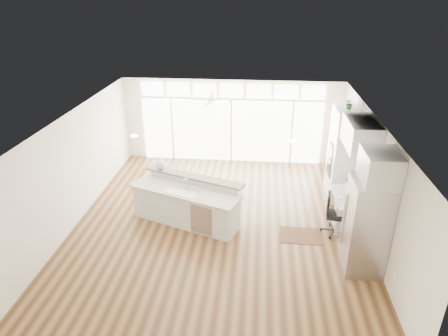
{
  "coord_description": "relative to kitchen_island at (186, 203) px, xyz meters",
  "views": [
    {
      "loc": [
        0.91,
        -8.33,
        5.38
      ],
      "look_at": [
        0.07,
        0.6,
        1.25
      ],
      "focal_mm": 32.0,
      "sensor_mm": 36.0,
      "label": 1
    }
  ],
  "objects": [
    {
      "name": "keyboard",
      "position": [
        3.69,
        0.3,
        0.22
      ],
      "size": [
        0.16,
        0.34,
        0.02
      ],
      "primitive_type": "cube",
      "rotation": [
        0.0,
        0.0,
        -0.11
      ],
      "color": "silver",
      "rests_on": "desk_nook"
    },
    {
      "name": "fishbowl",
      "position": [
        -0.75,
        0.71,
        0.67
      ],
      "size": [
        0.3,
        0.3,
        0.25
      ],
      "primitive_type": "sphere",
      "rotation": [
        0.0,
        0.0,
        -0.23
      ],
      "color": "silver",
      "rests_on": "kitchen_island"
    },
    {
      "name": "potted_plant",
      "position": [
        3.98,
        1.8,
        2.06
      ],
      "size": [
        0.29,
        0.32,
        0.22
      ],
      "primitive_type": "imported",
      "rotation": [
        0.0,
        0.0,
        0.17
      ],
      "color": "#2D5D28",
      "rests_on": "oven_cabinet"
    },
    {
      "name": "refrigerator",
      "position": [
        3.92,
        -1.35,
        0.45
      ],
      "size": [
        0.76,
        0.9,
        2.0
      ],
      "primitive_type": "cube",
      "color": "#AFAFB4",
      "rests_on": "floor"
    },
    {
      "name": "wall_right",
      "position": [
        4.31,
        -0.0,
        0.8
      ],
      "size": [
        0.04,
        8.0,
        2.7
      ],
      "primitive_type": "cube",
      "color": "#EFE5CF",
      "rests_on": "floor"
    },
    {
      "name": "fridge_cabinet",
      "position": [
        3.98,
        -1.35,
        1.75
      ],
      "size": [
        0.64,
        0.9,
        0.6
      ],
      "primitive_type": "cube",
      "color": "silver",
      "rests_on": "wall_right"
    },
    {
      "name": "framed_photos",
      "position": [
        4.27,
        0.92,
        0.85
      ],
      "size": [
        0.06,
        0.22,
        0.8
      ],
      "primitive_type": "cube",
      "color": "black",
      "rests_on": "wall_right"
    },
    {
      "name": "ceiling_fan",
      "position": [
        0.31,
        2.8,
        1.93
      ],
      "size": [
        1.16,
        1.16,
        0.32
      ],
      "primitive_type": "cube",
      "color": "white",
      "rests_on": "ceiling"
    },
    {
      "name": "monitor",
      "position": [
        3.86,
        0.3,
        0.41
      ],
      "size": [
        0.09,
        0.46,
        0.38
      ],
      "primitive_type": "cube",
      "rotation": [
        0.0,
        0.0,
        -0.04
      ],
      "color": "black",
      "rests_on": "desk_nook"
    },
    {
      "name": "office_chair",
      "position": [
        3.59,
        -0.14,
        -0.04
      ],
      "size": [
        0.59,
        0.56,
        1.01
      ],
      "primitive_type": "cube",
      "rotation": [
        0.0,
        0.0,
        -0.15
      ],
      "color": "black",
      "rests_on": "floor"
    },
    {
      "name": "oven_cabinet",
      "position": [
        3.98,
        1.8,
        0.7
      ],
      "size": [
        0.64,
        1.2,
        2.5
      ],
      "primitive_type": "cube",
      "color": "silver",
      "rests_on": "floor"
    },
    {
      "name": "desk_window",
      "position": [
        4.27,
        0.3,
        1.0
      ],
      "size": [
        0.04,
        0.85,
        0.85
      ],
      "primitive_type": "cube",
      "color": "white",
      "rests_on": "wall_right"
    },
    {
      "name": "wall_left",
      "position": [
        -2.69,
        -0.0,
        0.8
      ],
      "size": [
        0.04,
        8.0,
        2.7
      ],
      "primitive_type": "cube",
      "color": "#EFE5CF",
      "rests_on": "floor"
    },
    {
      "name": "glass_wall",
      "position": [
        0.81,
        3.94,
        0.5
      ],
      "size": [
        5.8,
        0.06,
        2.08
      ],
      "primitive_type": "cube",
      "color": "white",
      "rests_on": "wall_back"
    },
    {
      "name": "upper_cabinets",
      "position": [
        3.98,
        0.3,
        1.8
      ],
      "size": [
        0.64,
        1.3,
        0.64
      ],
      "primitive_type": "cube",
      "color": "silver",
      "rests_on": "wall_right"
    },
    {
      "name": "desk_nook",
      "position": [
        3.94,
        0.3,
        -0.17
      ],
      "size": [
        0.72,
        1.3,
        0.76
      ],
      "primitive_type": "cube",
      "color": "silver",
      "rests_on": "floor"
    },
    {
      "name": "ceiling",
      "position": [
        0.81,
        -0.0,
        2.15
      ],
      "size": [
        7.0,
        8.0,
        0.02
      ],
      "primitive_type": "cube",
      "color": "white",
      "rests_on": "wall_back"
    },
    {
      "name": "wall_front",
      "position": [
        0.81,
        -4.0,
        0.8
      ],
      "size": [
        7.0,
        0.04,
        2.7
      ],
      "primitive_type": "cube",
      "color": "#EFE5CF",
      "rests_on": "floor"
    },
    {
      "name": "recessed_lights",
      "position": [
        0.81,
        0.2,
        2.13
      ],
      "size": [
        3.4,
        3.0,
        0.02
      ],
      "primitive_type": "cube",
      "color": "white",
      "rests_on": "ceiling"
    },
    {
      "name": "kitchen_island",
      "position": [
        0.0,
        0.0,
        0.0
      ],
      "size": [
        2.94,
        1.94,
        1.09
      ],
      "primitive_type": "cube",
      "rotation": [
        0.0,
        0.0,
        -0.36
      ],
      "color": "silver",
      "rests_on": "floor"
    },
    {
      "name": "wall_back",
      "position": [
        0.81,
        4.0,
        0.8
      ],
      "size": [
        7.0,
        0.04,
        2.7
      ],
      "primitive_type": "cube",
      "color": "#EFE5CF",
      "rests_on": "floor"
    },
    {
      "name": "floor",
      "position": [
        0.81,
        -0.0,
        -0.56
      ],
      "size": [
        7.0,
        8.0,
        0.02
      ],
      "primitive_type": "cube",
      "color": "#472C16",
      "rests_on": "ground"
    },
    {
      "name": "transom_row",
      "position": [
        0.81,
        3.94,
        1.83
      ],
      "size": [
        5.9,
        0.06,
        0.4
      ],
      "primitive_type": "cube",
      "color": "white",
      "rests_on": "wall_back"
    },
    {
      "name": "rug",
      "position": [
        2.78,
        -0.33,
        -0.54
      ],
      "size": [
        0.99,
        0.72,
        0.01
      ],
      "primitive_type": "cube",
      "rotation": [
        0.0,
        0.0,
        -0.01
      ],
      "color": "#331B10",
      "rests_on": "floor"
    }
  ]
}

